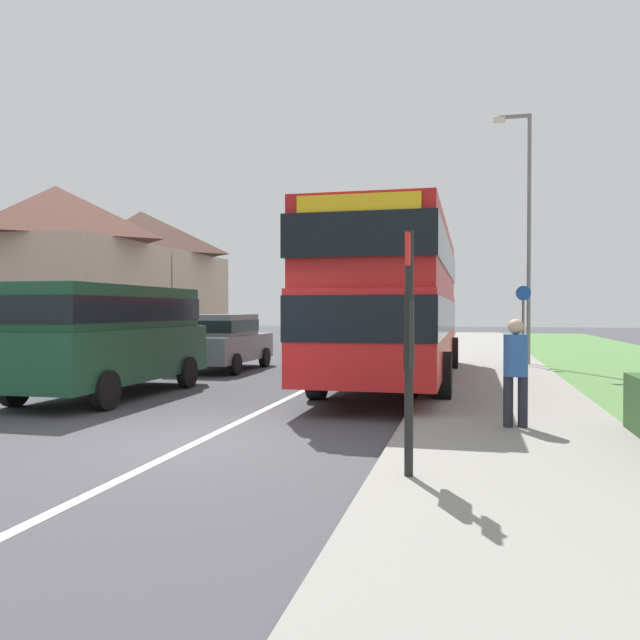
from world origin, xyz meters
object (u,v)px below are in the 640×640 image
pedestrian_at_stop (516,367)px  cycle_route_sign (523,322)px  parked_car_grey (221,340)px  street_lamp_mid (526,223)px  double_decker_bus (396,296)px  bus_stop_sign (409,336)px  parked_van_dark_green (110,331)px

pedestrian_at_stop → cycle_route_sign: (0.91, 10.45, 0.45)m
parked_car_grey → cycle_route_sign: 9.07m
cycle_route_sign → street_lamp_mid: size_ratio=0.32×
double_decker_bus → bus_stop_sign: double_decker_bus is taller
double_decker_bus → parked_van_dark_green: 6.65m
street_lamp_mid → bus_stop_sign: bearing=-99.1°
pedestrian_at_stop → street_lamp_mid: (1.01, 10.97, 3.48)m
pedestrian_at_stop → street_lamp_mid: size_ratio=0.21×
cycle_route_sign → parked_van_dark_green: bearing=-137.2°
double_decker_bus → bus_stop_sign: size_ratio=4.20×
parked_van_dark_green → street_lamp_mid: street_lamp_mid is taller
double_decker_bus → pedestrian_at_stop: size_ratio=6.54×
parked_van_dark_green → pedestrian_at_stop: size_ratio=3.21×
double_decker_bus → bus_stop_sign: 8.97m
double_decker_bus → cycle_route_sign: double_decker_bus is taller
double_decker_bus → cycle_route_sign: 5.68m
street_lamp_mid → parked_car_grey: bearing=-161.7°
parked_van_dark_green → street_lamp_mid: (8.93, 8.68, 3.10)m
parked_car_grey → pedestrian_at_stop: size_ratio=2.47×
pedestrian_at_stop → street_lamp_mid: bearing=84.7°
double_decker_bus → street_lamp_mid: street_lamp_mid is taller
double_decker_bus → cycle_route_sign: bearing=54.3°
pedestrian_at_stop → bus_stop_sign: bearing=-112.3°
double_decker_bus → pedestrian_at_stop: (2.38, -5.87, -1.17)m
parked_car_grey → street_lamp_mid: bearing=18.3°
parked_van_dark_green → street_lamp_mid: bearing=44.2°
bus_stop_sign → street_lamp_mid: size_ratio=0.33×
pedestrian_at_stop → bus_stop_sign: bus_stop_sign is taller
street_lamp_mid → cycle_route_sign: bearing=-100.7°
parked_van_dark_green → pedestrian_at_stop: 8.25m
bus_stop_sign → cycle_route_sign: (2.15, 13.46, -0.11)m
double_decker_bus → cycle_route_sign: (3.29, 4.58, -0.72)m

